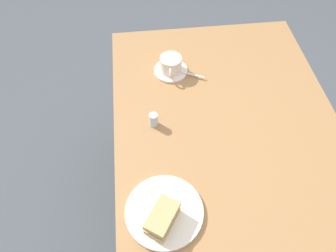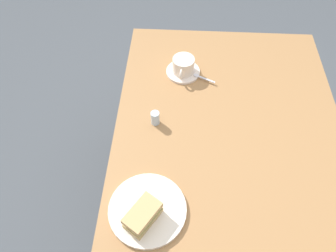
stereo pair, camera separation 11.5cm
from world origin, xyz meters
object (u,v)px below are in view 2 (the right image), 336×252
(sandwich_front, at_px, (143,215))
(coffee_cup, at_px, (183,65))
(spoon, at_px, (200,77))
(dining_table, at_px, (224,144))
(coffee_saucer, at_px, (183,72))
(salt_shaker, at_px, (155,117))
(sandwich_plate, at_px, (147,209))

(sandwich_front, height_order, coffee_cup, coffee_cup)
(spoon, bearing_deg, dining_table, 24.12)
(sandwich_front, height_order, coffee_saucer, sandwich_front)
(coffee_cup, xyz_separation_m, salt_shaker, (0.27, -0.10, -0.02))
(sandwich_front, distance_m, coffee_saucer, 0.66)
(sandwich_plate, xyz_separation_m, spoon, (-0.58, 0.17, 0.01))
(coffee_saucer, relative_size, spoon, 1.51)
(spoon, xyz_separation_m, salt_shaker, (0.23, -0.17, 0.02))
(sandwich_plate, bearing_deg, salt_shaker, -179.61)
(coffee_cup, bearing_deg, spoon, 65.52)
(sandwich_plate, height_order, coffee_cup, coffee_cup)
(spoon, distance_m, salt_shaker, 0.29)
(sandwich_plate, xyz_separation_m, sandwich_front, (0.03, -0.01, 0.04))
(coffee_saucer, height_order, coffee_cup, coffee_cup)
(coffee_cup, bearing_deg, salt_shaker, -19.71)
(dining_table, relative_size, sandwich_front, 8.51)
(sandwich_plate, xyz_separation_m, salt_shaker, (-0.34, -0.00, 0.02))
(salt_shaker, bearing_deg, coffee_saucer, 160.35)
(dining_table, relative_size, sandwich_plate, 4.59)
(coffee_saucer, bearing_deg, salt_shaker, -19.65)
(sandwich_front, xyz_separation_m, spoon, (-0.61, 0.17, -0.03))
(coffee_saucer, bearing_deg, coffee_cup, -8.55)
(spoon, height_order, salt_shaker, salt_shaker)
(coffee_cup, height_order, salt_shaker, coffee_cup)
(coffee_saucer, xyz_separation_m, salt_shaker, (0.27, -0.10, 0.02))
(dining_table, relative_size, coffee_saucer, 7.84)
(dining_table, relative_size, salt_shaker, 19.84)
(coffee_cup, bearing_deg, sandwich_plate, -8.67)
(dining_table, height_order, sandwich_front, sandwich_front)
(coffee_cup, bearing_deg, coffee_saucer, 171.45)
(dining_table, distance_m, salt_shaker, 0.31)
(sandwich_plate, bearing_deg, dining_table, 141.56)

